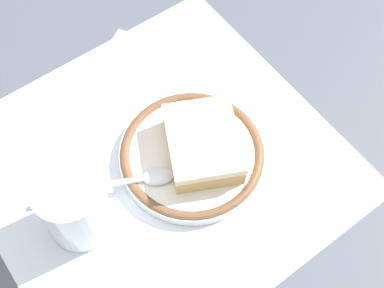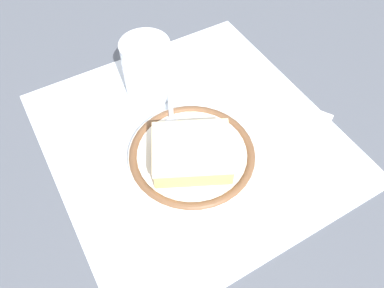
% 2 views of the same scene
% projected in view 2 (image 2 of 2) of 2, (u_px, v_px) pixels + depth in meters
% --- Properties ---
extents(ground_plane, '(2.40, 2.40, 0.00)m').
position_uv_depth(ground_plane, '(191.00, 136.00, 0.53)').
color(ground_plane, '#4C515B').
extents(placemat, '(0.40, 0.38, 0.00)m').
position_uv_depth(placemat, '(191.00, 136.00, 0.53)').
color(placemat, silver).
rests_on(placemat, ground_plane).
extents(plate, '(0.17, 0.17, 0.02)m').
position_uv_depth(plate, '(192.00, 155.00, 0.50)').
color(plate, silver).
rests_on(plate, placemat).
extents(cake_slice, '(0.11, 0.12, 0.04)m').
position_uv_depth(cake_slice, '(192.00, 153.00, 0.48)').
color(cake_slice, tan).
rests_on(cake_slice, plate).
extents(spoon, '(0.14, 0.08, 0.01)m').
position_uv_depth(spoon, '(171.00, 109.00, 0.54)').
color(spoon, silver).
rests_on(spoon, plate).
extents(cup, '(0.07, 0.07, 0.09)m').
position_uv_depth(cup, '(148.00, 72.00, 0.55)').
color(cup, silver).
rests_on(cup, placemat).
extents(napkin, '(0.17, 0.16, 0.00)m').
position_uv_depth(napkin, '(281.00, 126.00, 0.54)').
color(napkin, white).
rests_on(napkin, placemat).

